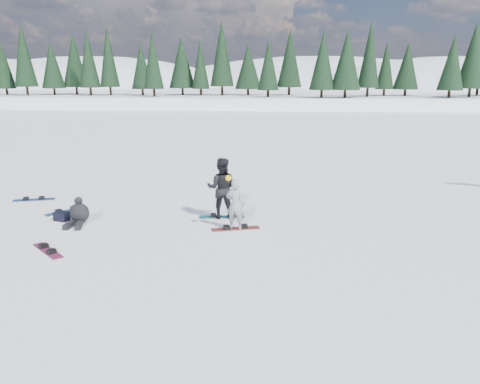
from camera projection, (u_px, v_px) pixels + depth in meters
name	position (u px, v px, depth m)	size (l,w,h in m)	color
ground	(196.00, 232.00, 14.16)	(420.00, 420.00, 0.00)	white
alpine_backdrop	(243.00, 118.00, 201.25)	(412.50, 227.00, 53.20)	white
snowboarder_woman	(235.00, 204.00, 14.25)	(0.63, 0.47, 1.73)	gray
snowboarder_man	(222.00, 188.00, 15.38)	(0.98, 0.77, 2.02)	black
seated_rider	(79.00, 214.00, 14.90)	(0.67, 1.06, 0.88)	black
gear_bag	(62.00, 216.00, 15.24)	(0.45, 0.30, 0.30)	black
snowboard_woman	(236.00, 229.00, 14.45)	(1.50, 0.28, 0.03)	maroon
snowboard_man	(222.00, 217.00, 15.62)	(1.50, 0.28, 0.03)	teal
snowboard_loose_a	(67.00, 211.00, 16.29)	(1.50, 0.28, 0.03)	#185388
snowboard_loose_b	(48.00, 251.00, 12.65)	(1.50, 0.28, 0.03)	#8A1E4B
snowboard_loose_c	(34.00, 200.00, 17.75)	(1.50, 0.28, 0.03)	navy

